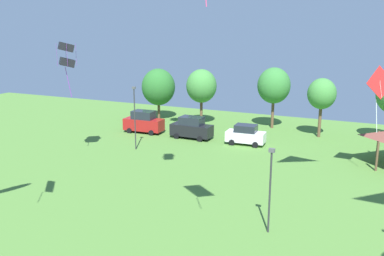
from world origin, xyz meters
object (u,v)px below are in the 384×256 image
object	(u,v)px
treeline_tree_0	(158,87)
treeline_tree_3	(322,94)
parked_car_second_from_left	(192,128)
parked_car_third_from_left	(246,135)
light_post_0	(135,115)
kite_flying_0	(380,84)
parked_car_leftmost	(144,122)
kite_flying_2	(67,55)
treeline_tree_2	(274,86)
light_post_1	(270,185)
treeline_tree_1	(201,86)

from	to	relation	value
treeline_tree_0	treeline_tree_3	bearing A→B (deg)	-2.16
parked_car_second_from_left	treeline_tree_0	distance (m)	11.98
parked_car_third_from_left	light_post_0	world-z (taller)	light_post_0
kite_flying_0	light_post_0	world-z (taller)	kite_flying_0
parked_car_leftmost	kite_flying_2	bearing A→B (deg)	-96.24
kite_flying_0	parked_car_third_from_left	size ratio (longest dim) A/B	1.28
parked_car_leftmost	parked_car_second_from_left	bearing A→B (deg)	-3.43
kite_flying_2	treeline_tree_0	size ratio (longest dim) A/B	0.72
kite_flying_2	parked_car_second_from_left	size ratio (longest dim) A/B	1.05
treeline_tree_2	treeline_tree_3	bearing A→B (deg)	-19.99
kite_flying_0	light_post_0	bearing A→B (deg)	-176.67
kite_flying_0	kite_flying_2	world-z (taller)	kite_flying_2
kite_flying_0	parked_car_third_from_left	world-z (taller)	kite_flying_0
kite_flying_0	parked_car_leftmost	bearing A→B (deg)	168.43
parked_car_leftmost	parked_car_second_from_left	size ratio (longest dim) A/B	1.01
light_post_0	light_post_1	world-z (taller)	light_post_0
kite_flying_2	treeline_tree_0	xyz separation A→B (m)	(-1.50, 19.53, -5.46)
treeline_tree_1	light_post_0	bearing A→B (deg)	-96.61
treeline_tree_0	kite_flying_0	bearing A→B (deg)	-24.83
light_post_1	treeline_tree_2	bearing A→B (deg)	103.45
treeline_tree_0	treeline_tree_2	size ratio (longest dim) A/B	0.92
parked_car_second_from_left	parked_car_third_from_left	world-z (taller)	parked_car_second_from_left
parked_car_third_from_left	light_post_0	xyz separation A→B (m)	(-9.89, -6.64, 2.62)
light_post_0	treeline_tree_2	xyz separation A→B (m)	(10.62, 15.57, 1.71)
kite_flying_2	treeline_tree_0	world-z (taller)	kite_flying_2
treeline_tree_1	treeline_tree_0	bearing A→B (deg)	175.20
light_post_1	kite_flying_2	bearing A→B (deg)	162.50
treeline_tree_2	parked_car_third_from_left	bearing A→B (deg)	-94.66
kite_flying_2	light_post_1	distance (m)	22.94
treeline_tree_1	treeline_tree_2	bearing A→B (deg)	12.23
kite_flying_0	parked_car_second_from_left	world-z (taller)	kite_flying_0
kite_flying_2	kite_flying_0	bearing A→B (deg)	14.25
light_post_0	treeline_tree_3	bearing A→B (deg)	38.61
kite_flying_2	treeline_tree_3	bearing A→B (deg)	42.54
kite_flying_2	treeline_tree_3	distance (m)	28.11
parked_car_third_from_left	kite_flying_2	bearing A→B (deg)	-141.41
parked_car_second_from_left	treeline_tree_3	xyz separation A→B (m)	(13.28, 6.83, 3.83)
treeline_tree_1	treeline_tree_3	bearing A→B (deg)	-0.98
parked_car_leftmost	treeline_tree_2	size ratio (longest dim) A/B	0.63
parked_car_leftmost	treeline_tree_2	distance (m)	16.84
parked_car_leftmost	parked_car_second_from_left	xyz separation A→B (m)	(6.45, -0.04, -0.07)
treeline_tree_2	kite_flying_0	bearing A→B (deg)	-49.90
parked_car_third_from_left	treeline_tree_0	size ratio (longest dim) A/B	0.60
kite_flying_0	treeline_tree_1	world-z (taller)	kite_flying_0
parked_car_second_from_left	parked_car_third_from_left	bearing A→B (deg)	2.16
treeline_tree_1	treeline_tree_3	world-z (taller)	treeline_tree_1
kite_flying_2	parked_car_leftmost	bearing A→B (deg)	86.81
treeline_tree_0	kite_flying_2	bearing A→B (deg)	-85.61
kite_flying_0	light_post_1	distance (m)	15.11
treeline_tree_0	parked_car_second_from_left	bearing A→B (deg)	-41.63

